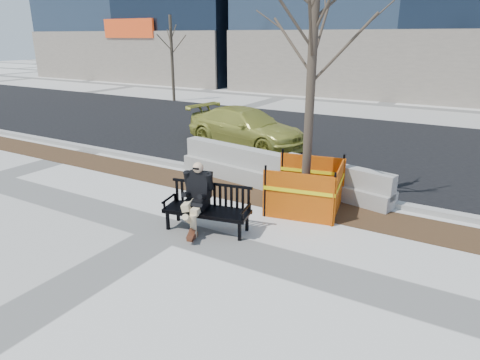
# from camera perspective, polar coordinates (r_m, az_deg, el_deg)

# --- Properties ---
(ground) EXTENTS (120.00, 120.00, 0.00)m
(ground) POSITION_cam_1_polar(r_m,az_deg,el_deg) (8.61, -9.59, -6.69)
(ground) COLOR beige
(ground) RESTS_ON ground
(mulch_strip) EXTENTS (40.00, 1.20, 0.02)m
(mulch_strip) POSITION_cam_1_polar(r_m,az_deg,el_deg) (10.56, -0.59, -1.49)
(mulch_strip) COLOR #47301C
(mulch_strip) RESTS_ON ground
(asphalt_street) EXTENTS (60.00, 10.40, 0.01)m
(asphalt_street) POSITION_cam_1_polar(r_m,az_deg,el_deg) (15.97, 10.99, 5.21)
(asphalt_street) COLOR black
(asphalt_street) RESTS_ON ground
(curb) EXTENTS (60.00, 0.25, 0.12)m
(curb) POSITION_cam_1_polar(r_m,az_deg,el_deg) (11.32, 1.89, 0.21)
(curb) COLOR #9E9B93
(curb) RESTS_ON ground
(bench) EXTENTS (1.83, 0.96, 0.92)m
(bench) POSITION_cam_1_polar(r_m,az_deg,el_deg) (8.54, -4.39, -6.69)
(bench) COLOR black
(bench) RESTS_ON ground
(seated_man) EXTENTS (0.76, 1.07, 1.36)m
(seated_man) POSITION_cam_1_polar(r_m,az_deg,el_deg) (8.67, -5.65, -6.34)
(seated_man) COLOR black
(seated_man) RESTS_ON ground
(tree_fence) EXTENTS (2.66, 2.66, 5.69)m
(tree_fence) POSITION_cam_1_polar(r_m,az_deg,el_deg) (9.63, 8.61, -3.81)
(tree_fence) COLOR orange
(tree_fence) RESTS_ON ground
(sedan) EXTENTS (4.75, 2.60, 1.30)m
(sedan) POSITION_cam_1_polar(r_m,az_deg,el_deg) (14.97, 0.81, 4.63)
(sedan) COLOR #A4A43D
(sedan) RESTS_ON ground
(jersey_barrier_left) EXTENTS (3.27, 1.11, 0.92)m
(jersey_barrier_left) POSITION_cam_1_polar(r_m,az_deg,el_deg) (11.51, -0.75, 0.22)
(jersey_barrier_left) COLOR #9B9991
(jersey_barrier_left) RESTS_ON ground
(jersey_barrier_right) EXTENTS (2.90, 1.14, 0.82)m
(jersey_barrier_right) POSITION_cam_1_polar(r_m,az_deg,el_deg) (10.51, 12.56, -2.10)
(jersey_barrier_right) COLOR gray
(jersey_barrier_right) RESTS_ON ground
(far_tree_left) EXTENTS (2.02, 2.02, 5.16)m
(far_tree_left) POSITION_cam_1_polar(r_m,az_deg,el_deg) (25.93, -8.83, 10.47)
(far_tree_left) COLOR #4B3F30
(far_tree_left) RESTS_ON ground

